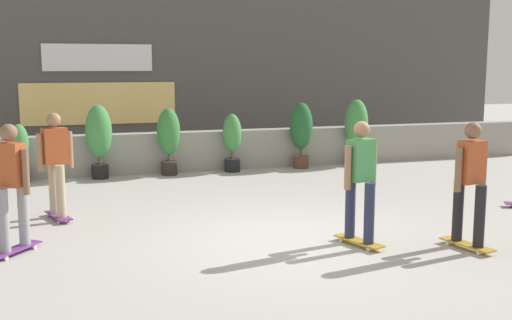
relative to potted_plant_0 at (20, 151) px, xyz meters
name	(u,v)px	position (x,y,z in m)	size (l,w,h in m)	color
ground_plane	(287,238)	(3.86, -5.55, -0.65)	(48.00, 48.00, 0.00)	#B2AFA8
planter_wall	(199,151)	(3.86, 0.45, -0.20)	(18.00, 0.40, 0.90)	gray
building_backdrop	(169,35)	(3.85, 4.45, 2.59)	(20.00, 2.08, 6.50)	#4C4947
potted_plant_0	(20,151)	(0.00, 0.00, 0.00)	(0.38, 0.38, 1.22)	black
potted_plant_1	(99,135)	(1.59, 0.00, 0.28)	(0.56, 0.56, 1.59)	black
potted_plant_2	(169,136)	(3.09, 0.00, 0.21)	(0.51, 0.51, 1.48)	#2D2823
potted_plant_3	(232,139)	(4.53, 0.00, 0.09)	(0.43, 0.43, 1.32)	black
potted_plant_4	(301,130)	(6.21, 0.00, 0.25)	(0.54, 0.54, 1.55)	brown
potted_plant_5	(356,127)	(7.63, 0.00, 0.28)	(0.56, 0.56, 1.60)	brown
skater_mid_plaza	(360,177)	(4.67, -6.16, 0.29)	(0.54, 0.82, 1.70)	#BF8C26
skater_by_wall_left	(470,180)	(5.98, -6.73, 0.29)	(0.55, 0.82, 1.70)	#BF8C26
skater_by_wall_right	(12,183)	(0.24, -5.19, 0.29)	(0.65, 0.75, 1.70)	#72338C
skater_far_left	(56,161)	(0.76, -3.47, 0.29)	(0.54, 0.82, 1.70)	#72338C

